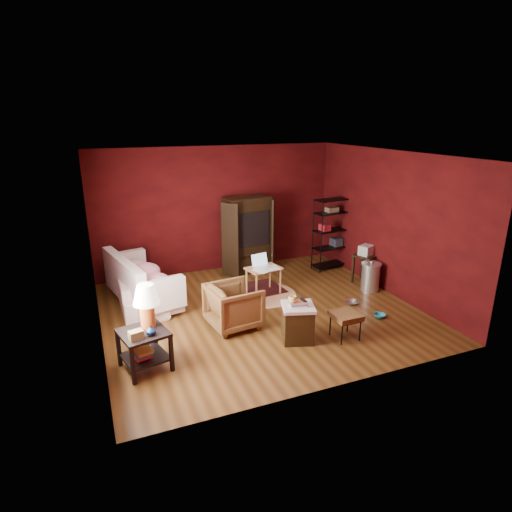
{
  "coord_description": "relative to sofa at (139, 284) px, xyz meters",
  "views": [
    {
      "loc": [
        -2.76,
        -6.58,
        3.41
      ],
      "look_at": [
        0.0,
        0.2,
        1.0
      ],
      "focal_mm": 30.0,
      "sensor_mm": 36.0,
      "label": 1
    }
  ],
  "objects": [
    {
      "name": "room",
      "position": [
        1.94,
        -1.23,
        1.02
      ],
      "size": [
        5.54,
        5.04,
        2.84
      ],
      "color": "brown",
      "rests_on": "ground"
    },
    {
      "name": "sofa",
      "position": [
        0.0,
        0.0,
        0.0
      ],
      "size": [
        0.59,
        1.97,
        0.77
      ],
      "primitive_type": "imported",
      "rotation": [
        0.0,
        0.0,
        1.58
      ],
      "color": "silver",
      "rests_on": "ground"
    },
    {
      "name": "armchair",
      "position": [
        1.34,
        -1.6,
        0.03
      ],
      "size": [
        0.83,
        0.88,
        0.82
      ],
      "primitive_type": "imported",
      "rotation": [
        0.0,
        0.0,
        1.68
      ],
      "color": "black",
      "rests_on": "ground"
    },
    {
      "name": "pet_bowl_steel",
      "position": [
        3.7,
        -1.6,
        -0.26
      ],
      "size": [
        0.25,
        0.09,
        0.25
      ],
      "primitive_type": "imported",
      "rotation": [
        0.0,
        0.0,
        -0.13
      ],
      "color": "silver",
      "rests_on": "ground"
    },
    {
      "name": "pet_bowl_turquoise",
      "position": [
        3.84,
        -2.27,
        -0.28
      ],
      "size": [
        0.22,
        0.13,
        0.21
      ],
      "primitive_type": "imported",
      "rotation": [
        0.0,
        0.0,
        -0.35
      ],
      "color": "teal",
      "rests_on": "ground"
    },
    {
      "name": "vase",
      "position": [
        -0.15,
        -2.48,
        0.26
      ],
      "size": [
        0.17,
        0.18,
        0.14
      ],
      "primitive_type": "imported",
      "rotation": [
        0.0,
        0.0,
        -0.34
      ],
      "color": "#0C183F",
      "rests_on": "side_table"
    },
    {
      "name": "mug",
      "position": [
        2.02,
        -2.41,
        0.35
      ],
      "size": [
        0.15,
        0.13,
        0.13
      ],
      "primitive_type": "imported",
      "rotation": [
        0.0,
        0.0,
        -0.25
      ],
      "color": "#EFD674",
      "rests_on": "hamper"
    },
    {
      "name": "side_table",
      "position": [
        -0.19,
        -2.26,
        0.34
      ],
      "size": [
        0.74,
        0.74,
        1.21
      ],
      "rotation": [
        0.0,
        0.0,
        0.24
      ],
      "color": "black",
      "rests_on": "ground"
    },
    {
      "name": "sofa_cushions",
      "position": [
        0.01,
        -0.06,
        0.04
      ],
      "size": [
        1.25,
        2.2,
        0.87
      ],
      "rotation": [
        0.0,
        0.0,
        0.22
      ],
      "color": "silver",
      "rests_on": "sofa"
    },
    {
      "name": "hamper",
      "position": [
        2.12,
        -2.42,
        -0.07
      ],
      "size": [
        0.62,
        0.62,
        0.69
      ],
      "rotation": [
        0.0,
        0.0,
        -0.32
      ],
      "color": "#3A240D",
      "rests_on": "ground"
    },
    {
      "name": "footstool",
      "position": [
        2.85,
        -2.65,
        -0.01
      ],
      "size": [
        0.43,
        0.43,
        0.43
      ],
      "rotation": [
        0.0,
        0.0,
        0.01
      ],
      "color": "black",
      "rests_on": "ground"
    },
    {
      "name": "rug_round",
      "position": [
        2.32,
        -0.56,
        -0.38
      ],
      "size": [
        1.5,
        1.5,
        0.01
      ],
      "rotation": [
        0.0,
        0.0,
        0.14
      ],
      "color": "#EFE5C7",
      "rests_on": "ground"
    },
    {
      "name": "rug_oriental",
      "position": [
        2.17,
        -0.28,
        -0.37
      ],
      "size": [
        1.33,
        0.94,
        0.01
      ],
      "rotation": [
        0.0,
        0.0,
        0.07
      ],
      "color": "#501518",
      "rests_on": "ground"
    },
    {
      "name": "laptop_desk",
      "position": [
        2.34,
        -0.51,
        0.11
      ],
      "size": [
        0.72,
        0.6,
        0.8
      ],
      "rotation": [
        0.0,
        0.0,
        0.18
      ],
      "color": "tan",
      "rests_on": "ground"
    },
    {
      "name": "tv_armoire",
      "position": [
        2.54,
        0.88,
        0.51
      ],
      "size": [
        1.34,
        0.82,
        1.71
      ],
      "rotation": [
        0.0,
        0.0,
        0.13
      ],
      "color": "black",
      "rests_on": "ground"
    },
    {
      "name": "wire_shelving",
      "position": [
        4.39,
        0.34,
        0.52
      ],
      "size": [
        0.84,
        0.45,
        1.64
      ],
      "rotation": [
        0.0,
        0.0,
        0.13
      ],
      "color": "black",
      "rests_on": "ground"
    },
    {
      "name": "small_stand",
      "position": [
        4.58,
        -0.76,
        0.24
      ],
      "size": [
        0.54,
        0.54,
        0.83
      ],
      "rotation": [
        0.0,
        0.0,
        0.4
      ],
      "color": "black",
      "rests_on": "ground"
    },
    {
      "name": "trash_can",
      "position": [
        4.44,
        -1.16,
        -0.09
      ],
      "size": [
        0.52,
        0.52,
        0.63
      ],
      "rotation": [
        0.0,
        0.0,
        -0.37
      ],
      "color": "silver",
      "rests_on": "ground"
    }
  ]
}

